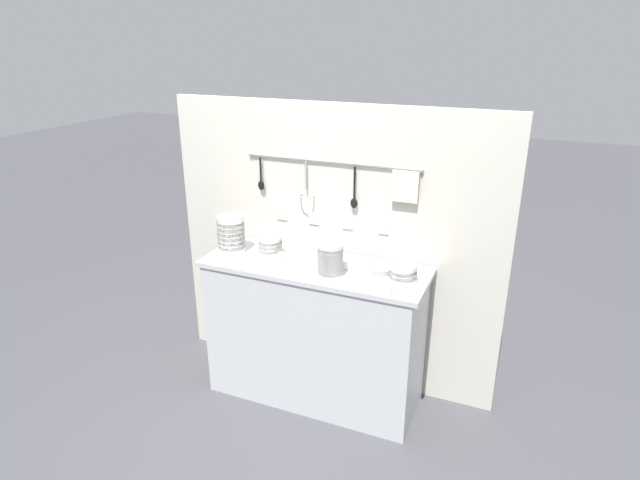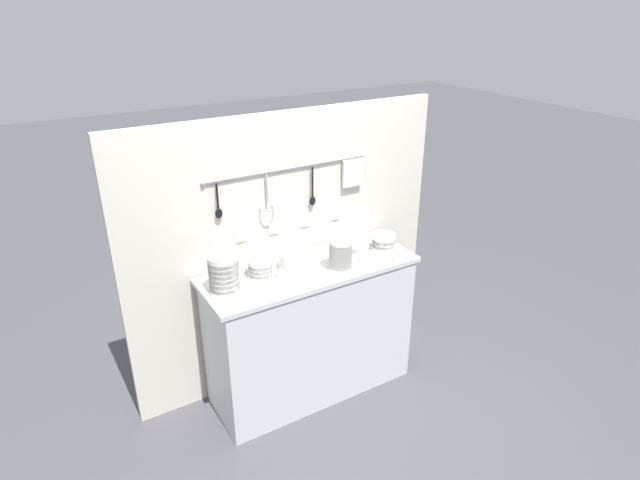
{
  "view_description": "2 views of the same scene",
  "coord_description": "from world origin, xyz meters",
  "px_view_note": "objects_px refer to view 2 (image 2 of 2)",
  "views": [
    {
      "loc": [
        1.14,
        -2.63,
        2.18
      ],
      "look_at": [
        0.02,
        0.04,
        1.05
      ],
      "focal_mm": 30.0,
      "sensor_mm": 36.0,
      "label": 1
    },
    {
      "loc": [
        -1.42,
        -2.49,
        2.43
      ],
      "look_at": [
        0.06,
        -0.01,
        1.08
      ],
      "focal_mm": 30.0,
      "sensor_mm": 36.0,
      "label": 2
    }
  ],
  "objects_px": {
    "cup_front_right": "(244,268)",
    "cup_edge_far": "(334,256)",
    "cup_by_caddy": "(397,258)",
    "bowl_stack_nested_right": "(224,274)",
    "cup_beside_plates": "(362,257)",
    "bowl_stack_wide_centre": "(340,255)",
    "cup_front_left": "(306,276)",
    "plate_stack": "(295,261)",
    "steel_mixing_bowl": "(359,248)",
    "bowl_stack_tall_left": "(384,242)",
    "bowl_stack_short_front": "(260,269)",
    "cup_back_left": "(281,274)"
  },
  "relations": [
    {
      "from": "cup_front_left",
      "to": "bowl_stack_tall_left",
      "type": "bearing_deg",
      "value": 8.08
    },
    {
      "from": "cup_back_left",
      "to": "cup_by_caddy",
      "type": "xyz_separation_m",
      "value": [
        0.71,
        -0.18,
        0.0
      ]
    },
    {
      "from": "bowl_stack_nested_right",
      "to": "steel_mixing_bowl",
      "type": "relative_size",
      "value": 1.86
    },
    {
      "from": "bowl_stack_short_front",
      "to": "cup_by_caddy",
      "type": "height_order",
      "value": "bowl_stack_short_front"
    },
    {
      "from": "bowl_stack_nested_right",
      "to": "cup_by_caddy",
      "type": "xyz_separation_m",
      "value": [
        1.06,
        -0.19,
        -0.09
      ]
    },
    {
      "from": "cup_by_caddy",
      "to": "bowl_stack_wide_centre",
      "type": "bearing_deg",
      "value": 166.11
    },
    {
      "from": "bowl_stack_short_front",
      "to": "cup_front_right",
      "type": "distance_m",
      "value": 0.14
    },
    {
      "from": "steel_mixing_bowl",
      "to": "cup_back_left",
      "type": "bearing_deg",
      "value": -174.0
    },
    {
      "from": "plate_stack",
      "to": "cup_back_left",
      "type": "distance_m",
      "value": 0.14
    },
    {
      "from": "plate_stack",
      "to": "cup_by_caddy",
      "type": "relative_size",
      "value": 3.96
    },
    {
      "from": "bowl_stack_nested_right",
      "to": "cup_beside_plates",
      "type": "xyz_separation_m",
      "value": [
        0.87,
        -0.07,
        -0.09
      ]
    },
    {
      "from": "cup_by_caddy",
      "to": "cup_edge_far",
      "type": "height_order",
      "value": "same"
    },
    {
      "from": "bowl_stack_short_front",
      "to": "bowl_stack_nested_right",
      "type": "xyz_separation_m",
      "value": [
        -0.24,
        -0.05,
        0.05
      ]
    },
    {
      "from": "cup_front_right",
      "to": "cup_edge_far",
      "type": "bearing_deg",
      "value": -15.18
    },
    {
      "from": "plate_stack",
      "to": "cup_edge_far",
      "type": "height_order",
      "value": "plate_stack"
    },
    {
      "from": "bowl_stack_tall_left",
      "to": "bowl_stack_nested_right",
      "type": "bearing_deg",
      "value": 179.18
    },
    {
      "from": "bowl_stack_tall_left",
      "to": "cup_front_right",
      "type": "relative_size",
      "value": 3.09
    },
    {
      "from": "cup_front_left",
      "to": "cup_by_caddy",
      "type": "distance_m",
      "value": 0.61
    },
    {
      "from": "cup_edge_far",
      "to": "cup_by_caddy",
      "type": "bearing_deg",
      "value": -33.91
    },
    {
      "from": "cup_edge_far",
      "to": "steel_mixing_bowl",
      "type": "bearing_deg",
      "value": 7.92
    },
    {
      "from": "steel_mixing_bowl",
      "to": "cup_front_right",
      "type": "height_order",
      "value": "cup_front_right"
    },
    {
      "from": "cup_front_left",
      "to": "cup_beside_plates",
      "type": "xyz_separation_m",
      "value": [
        0.42,
        0.03,
        0.0
      ]
    },
    {
      "from": "cup_front_left",
      "to": "cup_back_left",
      "type": "bearing_deg",
      "value": 139.13
    },
    {
      "from": "bowl_stack_tall_left",
      "to": "plate_stack",
      "type": "xyz_separation_m",
      "value": [
        -0.62,
        0.06,
        -0.0
      ]
    },
    {
      "from": "cup_front_left",
      "to": "cup_by_caddy",
      "type": "relative_size",
      "value": 1.0
    },
    {
      "from": "bowl_stack_short_front",
      "to": "bowl_stack_nested_right",
      "type": "bearing_deg",
      "value": -168.32
    },
    {
      "from": "cup_front_left",
      "to": "cup_front_right",
      "type": "distance_m",
      "value": 0.38
    },
    {
      "from": "bowl_stack_wide_centre",
      "to": "cup_beside_plates",
      "type": "distance_m",
      "value": 0.19
    },
    {
      "from": "cup_beside_plates",
      "to": "cup_by_caddy",
      "type": "xyz_separation_m",
      "value": [
        0.18,
        -0.12,
        0.0
      ]
    },
    {
      "from": "cup_front_right",
      "to": "cup_edge_far",
      "type": "xyz_separation_m",
      "value": [
        0.55,
        -0.15,
        0.0
      ]
    },
    {
      "from": "steel_mixing_bowl",
      "to": "cup_edge_far",
      "type": "xyz_separation_m",
      "value": [
        -0.21,
        -0.03,
        0.01
      ]
    },
    {
      "from": "bowl_stack_tall_left",
      "to": "bowl_stack_short_front",
      "type": "relative_size",
      "value": 1.05
    },
    {
      "from": "bowl_stack_wide_centre",
      "to": "cup_by_caddy",
      "type": "relative_size",
      "value": 4.1
    },
    {
      "from": "plate_stack",
      "to": "cup_beside_plates",
      "type": "xyz_separation_m",
      "value": [
        0.4,
        -0.12,
        -0.03
      ]
    },
    {
      "from": "bowl_stack_wide_centre",
      "to": "cup_edge_far",
      "type": "distance_m",
      "value": 0.15
    },
    {
      "from": "bowl_stack_nested_right",
      "to": "cup_by_caddy",
      "type": "height_order",
      "value": "bowl_stack_nested_right"
    },
    {
      "from": "cup_front_right",
      "to": "cup_by_caddy",
      "type": "xyz_separation_m",
      "value": [
        0.87,
        -0.36,
        0.0
      ]
    },
    {
      "from": "plate_stack",
      "to": "cup_front_left",
      "type": "relative_size",
      "value": 3.96
    },
    {
      "from": "cup_back_left",
      "to": "bowl_stack_nested_right",
      "type": "bearing_deg",
      "value": 178.42
    },
    {
      "from": "cup_front_left",
      "to": "cup_by_caddy",
      "type": "height_order",
      "value": "same"
    },
    {
      "from": "cup_front_right",
      "to": "cup_by_caddy",
      "type": "height_order",
      "value": "same"
    },
    {
      "from": "steel_mixing_bowl",
      "to": "cup_front_left",
      "type": "height_order",
      "value": "cup_front_left"
    },
    {
      "from": "bowl_stack_wide_centre",
      "to": "cup_by_caddy",
      "type": "bearing_deg",
      "value": -13.89
    },
    {
      "from": "cup_front_left",
      "to": "bowl_stack_wide_centre",
      "type": "bearing_deg",
      "value": 0.79
    },
    {
      "from": "bowl_stack_tall_left",
      "to": "bowl_stack_nested_right",
      "type": "distance_m",
      "value": 1.09
    },
    {
      "from": "cup_beside_plates",
      "to": "cup_edge_far",
      "type": "relative_size",
      "value": 1.0
    },
    {
      "from": "bowl_stack_nested_right",
      "to": "cup_front_right",
      "type": "xyz_separation_m",
      "value": [
        0.19,
        0.17,
        -0.09
      ]
    },
    {
      "from": "plate_stack",
      "to": "cup_beside_plates",
      "type": "relative_size",
      "value": 3.96
    },
    {
      "from": "bowl_stack_tall_left",
      "to": "cup_front_right",
      "type": "bearing_deg",
      "value": 168.14
    },
    {
      "from": "bowl_stack_wide_centre",
      "to": "bowl_stack_short_front",
      "type": "xyz_separation_m",
      "value": [
        -0.46,
        0.15,
        -0.04
      ]
    }
  ]
}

